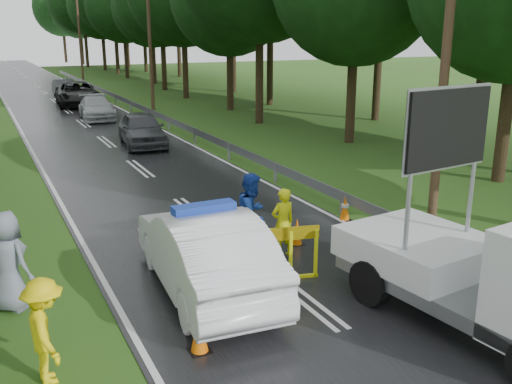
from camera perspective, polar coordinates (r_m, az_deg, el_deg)
ground at (r=11.49m, az=4.46°, el=-10.42°), size 160.00×160.00×0.00m
road at (r=39.52m, az=-18.37°, el=7.73°), size 7.00×140.00×0.02m
guardrail at (r=39.79m, az=-13.05°, el=8.96°), size 0.12×60.06×0.70m
utility_pole_near at (r=15.09m, az=18.67°, el=15.02°), size 1.40×0.24×10.00m
utility_pole_mid at (r=38.30m, az=-10.61°, el=15.62°), size 1.40×0.24×10.00m
utility_pole_far at (r=63.70m, az=-17.27°, el=15.20°), size 1.40×0.24×10.00m
police_sedan at (r=11.45m, az=-5.12°, el=-5.95°), size 2.13×5.18×1.83m
work_truck at (r=10.53m, az=23.08°, el=-7.61°), size 2.82×5.37×4.11m
barrier at (r=11.69m, az=-0.39°, el=-5.14°), size 2.77×0.76×1.18m
officer at (r=13.09m, az=2.70°, el=-3.12°), size 0.62×0.43×1.65m
civilian at (r=13.20m, az=-0.35°, el=-2.23°), size 1.20×1.18×1.95m
bystander_left at (r=9.16m, az=-20.32°, el=-12.91°), size 0.71×1.12×1.65m
bystander_right at (r=11.57m, az=-23.53°, el=-6.37°), size 1.06×1.12×1.93m
queue_car_first at (r=26.49m, az=-11.34°, el=6.20°), size 2.28×4.64×1.52m
queue_car_second at (r=35.20m, az=-15.67°, el=8.10°), size 2.23×4.69×1.32m
queue_car_third at (r=41.90m, az=-17.42°, el=9.35°), size 3.14×6.08×1.64m
queue_car_fourth at (r=48.16m, az=-18.59°, el=9.83°), size 1.49×4.07×1.33m
cone_near_left at (r=9.57m, az=-5.71°, el=-13.79°), size 0.35×0.35×0.75m
cone_center at (r=11.37m, az=-1.42°, el=-8.48°), size 0.38×0.38×0.81m
cone_far at (r=13.98m, az=4.11°, el=-4.03°), size 0.32×0.32×0.68m
cone_left_mid at (r=11.87m, az=-7.84°, el=-7.55°), size 0.38×0.38×0.81m
cone_right at (r=15.92m, az=8.88°, el=-1.65°), size 0.33×0.33×0.70m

